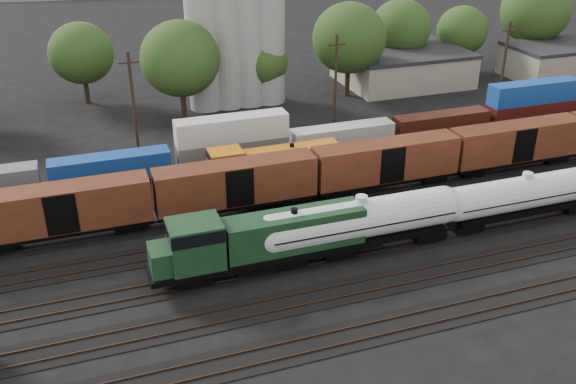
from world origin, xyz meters
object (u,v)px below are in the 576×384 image
object	(u,v)px
orange_locomotive	(266,164)
green_locomotive	(254,241)
grain_silo	(234,23)
tank_car_a	(360,221)

from	to	relation	value
orange_locomotive	green_locomotive	bearing A→B (deg)	-110.60
orange_locomotive	grain_silo	size ratio (longest dim) A/B	0.57
tank_car_a	orange_locomotive	bearing A→B (deg)	103.17
tank_car_a	orange_locomotive	size ratio (longest dim) A/B	1.15
orange_locomotive	grain_silo	xyz separation A→B (m)	(3.92, 26.00, 8.89)
green_locomotive	grain_silo	bearing A→B (deg)	76.87
orange_locomotive	grain_silo	distance (m)	27.76
grain_silo	orange_locomotive	bearing A→B (deg)	-98.58
green_locomotive	grain_silo	size ratio (longest dim) A/B	0.66
green_locomotive	grain_silo	distance (m)	42.93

